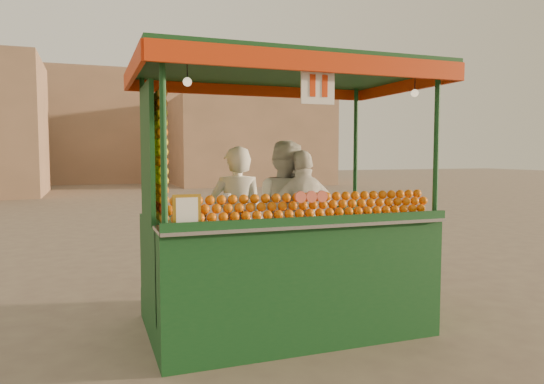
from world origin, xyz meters
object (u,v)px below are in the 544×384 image
object	(u,v)px
vendor_left	(237,220)
vendor_middle	(284,212)
vendor_right	(304,218)
juice_cart	(280,245)

from	to	relation	value
vendor_left	vendor_middle	size ratio (longest dim) A/B	0.96
vendor_left	vendor_right	bearing A→B (deg)	-159.32
vendor_left	vendor_middle	world-z (taller)	vendor_middle
juice_cart	vendor_left	world-z (taller)	juice_cart
juice_cart	vendor_middle	bearing A→B (deg)	65.46
vendor_left	vendor_middle	bearing A→B (deg)	-140.87
juice_cart	vendor_right	distance (m)	0.71
vendor_middle	vendor_right	world-z (taller)	vendor_middle
vendor_middle	vendor_right	bearing A→B (deg)	170.53
juice_cart	vendor_right	size ratio (longest dim) A/B	1.94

